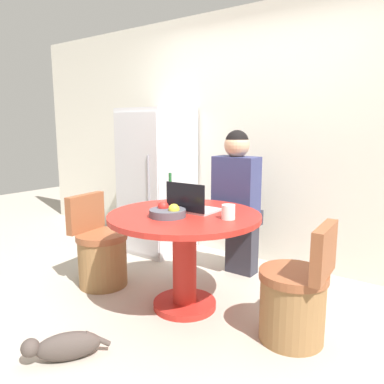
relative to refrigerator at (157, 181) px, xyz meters
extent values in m
plane|color=#B2A899|center=(1.11, -1.12, -0.80)|extent=(12.00, 12.00, 0.00)
cube|color=silver|center=(1.11, 0.40, 0.50)|extent=(7.00, 0.06, 2.60)
cube|color=silver|center=(0.00, 0.01, 0.00)|extent=(0.63, 0.69, 1.60)
cube|color=silver|center=(0.00, -0.35, 0.00)|extent=(0.60, 0.01, 1.50)
cylinder|color=gray|center=(0.19, -0.36, 0.08)|extent=(0.02, 0.02, 0.48)
cylinder|color=#B2261E|center=(1.11, -0.97, -0.77)|extent=(0.49, 0.49, 0.05)
cylinder|color=#B2261E|center=(1.11, -0.97, -0.42)|extent=(0.19, 0.19, 0.67)
cylinder|color=#B2261E|center=(1.11, -0.97, -0.06)|extent=(1.16, 1.16, 0.04)
cylinder|color=olive|center=(1.95, -0.91, -0.59)|extent=(0.42, 0.42, 0.42)
cylinder|color=brown|center=(1.95, -0.91, -0.35)|extent=(0.45, 0.45, 0.06)
cube|color=brown|center=(2.13, -0.90, -0.15)|extent=(0.10, 0.41, 0.33)
cylinder|color=olive|center=(0.26, -1.06, -0.59)|extent=(0.42, 0.42, 0.42)
cylinder|color=brown|center=(0.26, -1.06, -0.35)|extent=(0.45, 0.45, 0.06)
cube|color=brown|center=(0.08, -1.07, -0.15)|extent=(0.11, 0.41, 0.33)
cube|color=#2D2D38|center=(1.13, -0.07, -0.56)|extent=(0.28, 0.16, 0.48)
cube|color=#2D2D38|center=(1.13, -0.13, -0.25)|extent=(0.32, 0.36, 0.14)
cube|color=navy|center=(1.13, -0.21, 0.08)|extent=(0.40, 0.22, 0.52)
sphere|color=tan|center=(1.13, -0.21, 0.44)|extent=(0.23, 0.23, 0.23)
sphere|color=black|center=(1.13, -0.21, 0.47)|extent=(0.21, 0.21, 0.21)
cube|color=#B7B7BC|center=(1.11, -0.84, -0.03)|extent=(0.35, 0.25, 0.02)
cube|color=black|center=(1.11, -0.96, 0.08)|extent=(0.35, 0.01, 0.21)
cylinder|color=#4C4C56|center=(1.07, -1.12, -0.01)|extent=(0.27, 0.27, 0.05)
sphere|color=gold|center=(1.13, -1.13, 0.02)|extent=(0.08, 0.08, 0.08)
sphere|color=red|center=(1.01, -1.10, 0.02)|extent=(0.08, 0.08, 0.08)
cylinder|color=white|center=(1.47, -0.93, 0.01)|extent=(0.10, 0.10, 0.10)
cylinder|color=#23602D|center=(0.88, -0.85, 0.06)|extent=(0.06, 0.06, 0.20)
cylinder|color=#23602D|center=(0.88, -0.85, 0.20)|extent=(0.02, 0.02, 0.08)
ellipsoid|color=#473D38|center=(0.94, -1.92, -0.71)|extent=(0.34, 0.39, 0.18)
sphere|color=#473D38|center=(0.81, -2.09, -0.68)|extent=(0.11, 0.11, 0.11)
cylinder|color=#473D38|center=(1.04, -1.78, -0.69)|extent=(0.12, 0.15, 0.13)
camera|label=1|loc=(2.76, -3.16, 0.61)|focal=35.00mm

